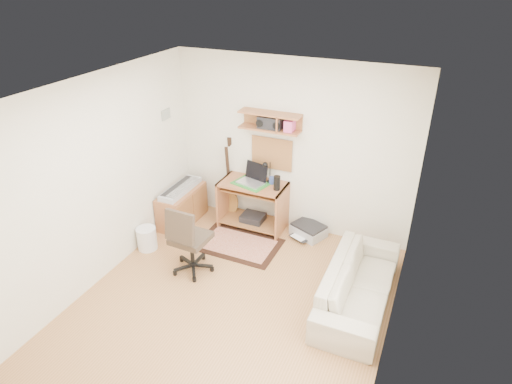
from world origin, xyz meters
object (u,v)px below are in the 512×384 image
at_px(printer, 309,230).
at_px(sofa, 359,278).
at_px(desk, 253,205).
at_px(task_chair, 191,238).
at_px(cabinet, 182,206).

bearing_deg(printer, sofa, -26.58).
height_order(desk, printer, desk).
bearing_deg(task_chair, printer, 53.03).
bearing_deg(cabinet, task_chair, -51.93).
height_order(task_chair, printer, task_chair).
bearing_deg(desk, task_chair, -102.07).
xyz_separation_m(printer, sofa, (0.99, -1.18, 0.28)).
xyz_separation_m(cabinet, sofa, (2.96, -0.76, 0.09)).
relative_size(cabinet, printer, 1.90).
xyz_separation_m(desk, cabinet, (-1.08, -0.33, -0.10)).
distance_m(desk, sofa, 2.17).
distance_m(task_chair, cabinet, 1.31).
distance_m(printer, sofa, 1.57).
relative_size(desk, sofa, 0.54).
distance_m(cabinet, sofa, 3.06).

